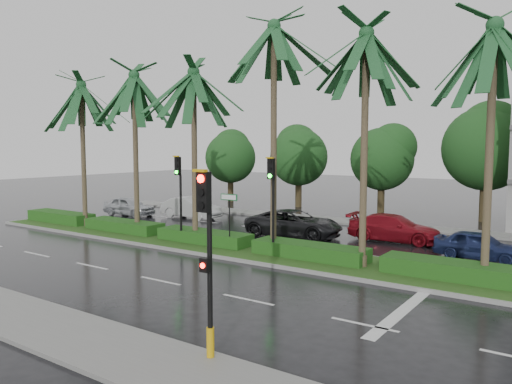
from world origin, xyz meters
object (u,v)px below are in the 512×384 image
Objects in this scene: signal_near at (207,256)px; car_red at (394,228)px; car_blue at (479,245)px; street_sign at (229,207)px; car_white at (191,208)px; signal_median_left at (179,186)px; car_darkgrey at (294,223)px; car_silver at (129,206)px.

car_red is (-1.50, 16.87, -1.80)m from signal_near.
street_sign is at bearing 118.85° from car_blue.
car_white is 0.91× the size of car_red.
signal_median_left is 0.90× the size of car_red.
signal_near reaches higher than car_darkgrey.
car_red is at bearing -92.38° from car_white.
signal_near is at bearing 171.06° from car_blue.
car_white reaches higher than car_silver.
signal_median_left is 1.17× the size of car_blue.
car_silver is at bearing 157.19° from street_sign.
signal_near reaches higher than street_sign.
car_blue is at bearing 21.56° from signal_median_left.
car_darkgrey reaches higher than car_red.
signal_median_left is at bearing 114.06° from car_blue.
signal_median_left reaches higher than car_blue.
car_silver is (-10.45, 5.84, -2.31)m from signal_median_left.
car_blue is (23.45, -0.70, -0.05)m from car_silver.
signal_median_left is (-10.00, 9.69, 0.49)m from signal_near.
signal_median_left reaches higher than signal_near.
car_silver is 23.46m from car_blue.
signal_median_left is at bearing -142.70° from car_white.
car_darkgrey is 9.50m from car_blue.
car_darkgrey is 1.42× the size of car_blue.
car_red is (14.45, -0.24, -0.03)m from car_white.
street_sign is at bearing 125.34° from signal_near.
signal_near is 1.00× the size of signal_median_left.
car_blue is at bearing -95.63° from car_silver.
car_silver reaches higher than car_blue.
street_sign is at bearing -116.73° from car_silver.
car_silver is 0.83× the size of car_red.
car_silver is 13.96m from car_darkgrey.
car_blue is at bearing 78.56° from signal_near.
signal_near is 12.11m from street_sign.
signal_median_left is 0.82× the size of car_darkgrey.
car_white is 14.45m from car_red.
signal_median_left is 1.68× the size of street_sign.
signal_median_left is at bearing -123.11° from car_silver.
signal_near is at bearing -164.73° from car_darkgrey.
car_white is at bearing 86.80° from car_red.
street_sign is 0.54× the size of car_red.
car_red reaches higher than car_silver.
car_red is at bearing 51.82° from street_sign.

